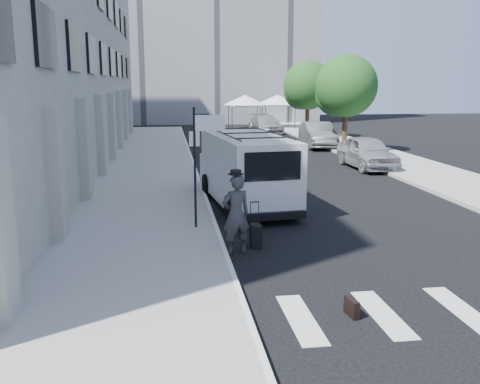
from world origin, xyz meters
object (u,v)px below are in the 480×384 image
object	(u,v)px
parked_car_b	(318,135)
businessman	(236,214)
parked_car_c	(266,124)
suitcase	(256,236)
briefcase	(352,307)
cargo_van	(246,169)
parked_car_a	(367,152)

from	to	relation	value
parked_car_b	businessman	bearing A→B (deg)	-106.91
businessman	parked_car_c	distance (m)	33.55
suitcase	parked_car_b	world-z (taller)	parked_car_b
parked_car_b	briefcase	bearing A→B (deg)	-100.50
cargo_van	parked_car_b	size ratio (longest dim) A/B	1.34
businessman	parked_car_c	size ratio (longest dim) A/B	0.38
cargo_van	parked_car_a	distance (m)	10.46
parked_car_b	parked_car_c	distance (m)	10.88
suitcase	parked_car_c	distance (m)	33.01
suitcase	parked_car_a	distance (m)	14.82
briefcase	suitcase	size ratio (longest dim) A/B	0.36
parked_car_c	parked_car_a	bearing A→B (deg)	-88.63
cargo_van	parked_car_a	bearing A→B (deg)	38.57
businessman	briefcase	bearing A→B (deg)	95.41
briefcase	cargo_van	xyz separation A→B (m)	(-0.59, 9.66, 1.13)
parked_car_a	parked_car_c	distance (m)	19.93
briefcase	parked_car_c	xyz separation A→B (m)	(5.23, 36.89, 0.62)
businessman	cargo_van	distance (m)	5.70
parked_car_b	parked_car_c	size ratio (longest dim) A/B	0.95
briefcase	parked_car_b	world-z (taller)	parked_car_b
briefcase	cargo_van	size ratio (longest dim) A/B	0.06
briefcase	parked_car_b	xyz separation A→B (m)	(6.82, 26.13, 0.68)
businessman	parked_car_b	bearing A→B (deg)	-127.97
businessman	suitcase	size ratio (longest dim) A/B	1.70
businessman	parked_car_a	world-z (taller)	businessman
parked_car_c	cargo_van	bearing A→B (deg)	-105.26
businessman	parked_car_c	world-z (taller)	businessman
suitcase	parked_car_b	bearing A→B (deg)	68.78
briefcase	parked_car_c	distance (m)	37.27
suitcase	cargo_van	size ratio (longest dim) A/B	0.18
parked_car_b	parked_car_a	bearing A→B (deg)	-85.88
suitcase	cargo_van	bearing A→B (deg)	83.43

